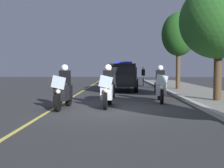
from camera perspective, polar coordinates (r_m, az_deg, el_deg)
ground_plane at (r=10.70m, az=-0.12°, el=-5.06°), size 80.00×80.00×0.00m
curb_strip at (r=11.15m, az=18.14°, el=-4.50°), size 48.00×0.24×0.15m
lane_stripe_center at (r=11.00m, az=-11.93°, el=-4.88°), size 48.00×0.12×0.01m
police_motorcycle_lead_left at (r=10.63m, az=-10.18°, el=-1.38°), size 2.14×0.61×1.72m
police_motorcycle_lead_right at (r=10.93m, az=-0.91°, el=-1.20°), size 2.14×0.61×1.72m
police_motorcycle_trailing at (r=12.76m, az=10.20°, el=-0.61°), size 2.14×0.61×1.72m
police_suv at (r=19.07m, az=2.41°, el=1.80°), size 5.02×2.35×2.05m
cyclist_background at (r=24.43m, az=6.61°, el=1.58°), size 1.76×0.34×1.69m
tree_mid_block at (r=13.44m, az=21.62°, el=12.29°), size 3.53×3.53×5.36m
tree_far_back at (r=20.13m, az=13.87°, el=10.06°), size 2.41×2.41×5.45m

